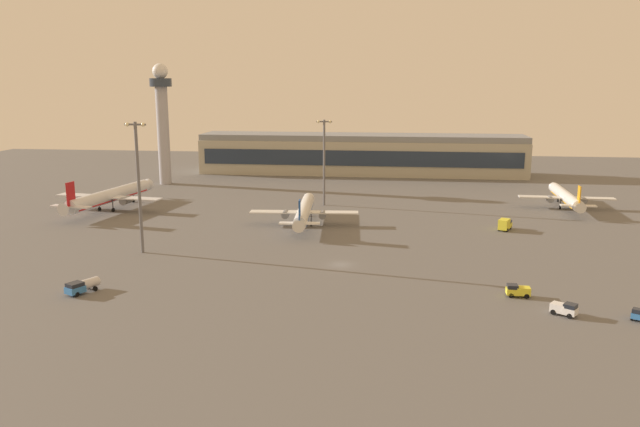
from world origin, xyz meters
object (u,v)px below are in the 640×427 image
(airplane_mid_apron, at_px, (566,197))
(cargo_loader, at_px, (565,309))
(airplane_taxiway_distant, at_px, (110,196))
(maintenance_van, at_px, (518,290))
(fuel_truck, at_px, (82,286))
(apron_light_west, at_px, (139,180))
(control_tower, at_px, (162,116))
(apron_light_east, at_px, (324,157))
(pushback_tug, at_px, (638,314))
(catering_truck, at_px, (505,224))
(airplane_far_stand, at_px, (304,211))

(airplane_mid_apron, bearing_deg, cargo_loader, -102.44)
(airplane_taxiway_distant, bearing_deg, maintenance_van, -22.68)
(fuel_truck, xyz_separation_m, apron_light_west, (-0.02, 27.82, 15.21))
(cargo_loader, height_order, maintenance_van, same)
(control_tower, relative_size, maintenance_van, 10.64)
(airplane_mid_apron, xyz_separation_m, apron_light_east, (-73.71, -3.95, 11.61))
(airplane_taxiway_distant, distance_m, airplane_mid_apron, 138.08)
(pushback_tug, bearing_deg, airplane_taxiway_distant, -0.99)
(catering_truck, xyz_separation_m, apron_light_east, (-50.66, 27.60, 13.54))
(airplane_far_stand, distance_m, fuel_truck, 68.27)
(airplane_taxiway_distant, xyz_separation_m, pushback_tug, (124.62, -74.12, -3.17))
(control_tower, bearing_deg, maintenance_van, -46.41)
(airplane_mid_apron, bearing_deg, apron_light_west, -147.64)
(airplane_mid_apron, height_order, maintenance_van, airplane_mid_apron)
(airplane_mid_apron, distance_m, maintenance_van, 89.22)
(airplane_far_stand, height_order, cargo_loader, airplane_far_stand)
(airplane_mid_apron, height_order, catering_truck, airplane_mid_apron)
(catering_truck, bearing_deg, maintenance_van, -73.16)
(fuel_truck, bearing_deg, airplane_mid_apron, -112.31)
(airplane_mid_apron, relative_size, apron_light_west, 1.23)
(cargo_loader, bearing_deg, apron_light_west, -74.58)
(maintenance_van, bearing_deg, cargo_loader, -143.93)
(fuel_truck, bearing_deg, catering_truck, -117.29)
(control_tower, relative_size, airplane_taxiway_distant, 1.02)
(fuel_truck, bearing_deg, apron_light_west, -62.72)
(airplane_mid_apron, relative_size, apron_light_east, 1.36)
(catering_truck, bearing_deg, pushback_tug, -56.43)
(control_tower, height_order, apron_light_west, control_tower)
(fuel_truck, bearing_deg, control_tower, -48.86)
(cargo_loader, bearing_deg, pushback_tug, 119.29)
(airplane_far_stand, relative_size, apron_light_west, 1.28)
(control_tower, distance_m, airplane_mid_apron, 143.05)
(apron_light_east, bearing_deg, fuel_truck, -111.23)
(fuel_truck, height_order, maintenance_van, fuel_truck)
(airplane_mid_apron, xyz_separation_m, catering_truck, (-23.05, -31.55, -1.93))
(control_tower, relative_size, airplane_mid_apron, 1.23)
(catering_truck, height_order, fuel_truck, catering_truck)
(cargo_loader, relative_size, maintenance_van, 1.09)
(airplane_far_stand, distance_m, apron_light_west, 47.40)
(airplane_far_stand, bearing_deg, apron_light_east, 81.31)
(airplane_taxiway_distant, distance_m, cargo_loader, 135.03)
(airplane_mid_apron, height_order, apron_light_west, apron_light_west)
(airplane_taxiway_distant, xyz_separation_m, cargo_loader, (113.44, -73.18, -3.06))
(control_tower, bearing_deg, airplane_taxiway_distant, -88.35)
(apron_light_west, relative_size, apron_light_east, 1.11)
(fuel_truck, bearing_deg, pushback_tug, -153.79)
(fuel_truck, xyz_separation_m, apron_light_east, (34.21, 88.04, 13.75))
(airplane_mid_apron, distance_m, fuel_truck, 141.82)
(maintenance_van, bearing_deg, airplane_taxiway_distant, 59.88)
(airplane_far_stand, bearing_deg, catering_truck, -4.08)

